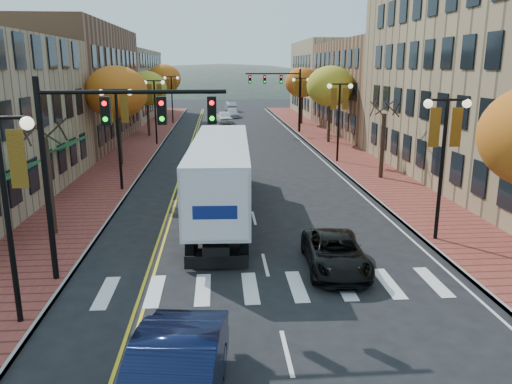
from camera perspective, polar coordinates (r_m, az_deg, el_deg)
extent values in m
plane|color=black|center=(15.49, 2.50, -13.96)|extent=(200.00, 200.00, 0.00)
cube|color=brown|center=(47.19, -13.27, 5.01)|extent=(4.00, 85.00, 0.15)
cube|color=brown|center=(47.83, 8.64, 5.34)|extent=(4.00, 85.00, 0.15)
cube|color=brown|center=(51.90, -21.96, 11.20)|extent=(12.00, 24.00, 11.00)
cube|color=#9E8966|center=(76.15, -16.31, 11.72)|extent=(12.00, 26.00, 9.50)
cube|color=brown|center=(59.16, 15.92, 11.44)|extent=(15.00, 24.00, 10.00)
cube|color=#9E8966|center=(80.16, 10.48, 12.68)|extent=(15.00, 20.00, 11.00)
cylinder|color=#382619|center=(23.32, -22.51, 0.57)|extent=(0.28, 0.28, 4.20)
cylinder|color=#382619|center=(38.55, -15.37, 6.68)|extent=(0.28, 0.28, 4.90)
ellipsoid|color=orange|center=(38.30, -15.65, 10.92)|extent=(4.48, 4.48, 3.81)
cylinder|color=#382619|center=(54.27, -12.23, 8.72)|extent=(0.28, 0.28, 4.55)
ellipsoid|color=gold|center=(54.10, -12.38, 11.51)|extent=(4.16, 4.16, 3.54)
cylinder|color=#382619|center=(72.08, -10.35, 10.29)|extent=(0.28, 0.28, 5.04)
ellipsoid|color=orange|center=(71.95, -10.45, 12.63)|extent=(4.61, 4.61, 3.92)
cylinder|color=#382619|center=(33.70, 14.24, 5.13)|extent=(0.28, 0.28, 4.20)
cylinder|color=#382619|center=(48.97, 8.36, 8.54)|extent=(0.28, 0.28, 4.90)
ellipsoid|color=gold|center=(48.78, 8.48, 11.88)|extent=(4.48, 4.48, 3.81)
cylinder|color=#382619|center=(64.63, 5.25, 9.90)|extent=(0.28, 0.28, 4.76)
ellipsoid|color=orange|center=(64.48, 5.30, 12.36)|extent=(4.35, 4.35, 3.70)
cylinder|color=black|center=(15.36, -26.42, -3.62)|extent=(0.16, 0.16, 6.00)
sphere|color=#FFF2CC|center=(14.52, -24.71, 7.15)|extent=(0.36, 0.36, 0.36)
cube|color=#BD7D19|center=(14.77, -25.61, 3.42)|extent=(0.45, 0.03, 1.60)
cylinder|color=black|center=(30.43, -15.40, 5.55)|extent=(0.16, 0.16, 6.00)
cylinder|color=black|center=(30.15, -15.78, 11.19)|extent=(1.60, 0.10, 0.10)
sphere|color=#FFF2CC|center=(30.32, -17.27, 10.82)|extent=(0.36, 0.36, 0.36)
sphere|color=#FFF2CC|center=(30.01, -14.23, 10.99)|extent=(0.36, 0.36, 0.36)
cube|color=#BD7D19|center=(30.31, -16.48, 9.07)|extent=(0.45, 0.03, 1.60)
cube|color=#BD7D19|center=(30.13, -14.79, 9.16)|extent=(0.45, 0.03, 1.60)
cylinder|color=black|center=(48.10, -11.42, 8.79)|extent=(0.16, 0.16, 6.00)
cylinder|color=black|center=(47.93, -11.60, 12.36)|extent=(1.60, 0.10, 0.10)
sphere|color=#FFF2CC|center=(48.03, -12.56, 12.13)|extent=(0.36, 0.36, 0.36)
sphere|color=#FFF2CC|center=(47.84, -10.62, 12.22)|extent=(0.36, 0.36, 0.36)
cube|color=#BD7D19|center=(48.03, -12.07, 11.02)|extent=(0.45, 0.03, 1.60)
cube|color=#BD7D19|center=(47.92, -10.99, 11.07)|extent=(0.45, 0.03, 1.60)
cylinder|color=black|center=(65.95, -9.56, 10.26)|extent=(0.16, 0.16, 6.00)
cylinder|color=black|center=(65.83, -9.67, 12.87)|extent=(1.60, 0.10, 0.10)
sphere|color=#FFF2CC|center=(65.90, -10.38, 12.71)|extent=(0.36, 0.36, 0.36)
sphere|color=#FFF2CC|center=(65.76, -8.96, 12.76)|extent=(0.36, 0.36, 0.36)
cube|color=#BD7D19|center=(65.90, -10.03, 11.90)|extent=(0.45, 0.03, 1.60)
cube|color=#BD7D19|center=(65.82, -9.23, 11.93)|extent=(0.45, 0.03, 1.60)
cylinder|color=black|center=(22.03, 20.40, 2.02)|extent=(0.16, 0.16, 6.00)
cylinder|color=black|center=(21.65, 21.09, 9.80)|extent=(1.60, 0.10, 0.10)
sphere|color=#FFF2CC|center=(21.33, 19.09, 9.52)|extent=(0.36, 0.36, 0.36)
sphere|color=#FFF2CC|center=(22.01, 22.96, 9.30)|extent=(0.36, 0.36, 0.36)
cube|color=#BD7D19|center=(21.56, 19.74, 6.96)|extent=(0.45, 0.03, 1.60)
cube|color=#BD7D19|center=(21.94, 21.91, 6.88)|extent=(0.45, 0.03, 1.60)
cylinder|color=black|center=(38.90, 9.41, 7.65)|extent=(0.16, 0.16, 6.00)
cylinder|color=black|center=(38.69, 9.60, 12.07)|extent=(1.60, 0.10, 0.10)
sphere|color=#FFF2CC|center=(38.51, 8.40, 11.88)|extent=(0.36, 0.36, 0.36)
sphere|color=#FFF2CC|center=(38.89, 10.75, 11.81)|extent=(0.36, 0.36, 0.36)
cube|color=#BD7D19|center=(38.64, 8.87, 10.46)|extent=(0.45, 0.03, 1.60)
cube|color=#BD7D19|center=(38.85, 10.18, 10.43)|extent=(0.45, 0.03, 1.60)
cylinder|color=black|center=(56.48, 5.09, 9.77)|extent=(0.16, 0.16, 6.00)
cylinder|color=black|center=(56.33, 5.16, 12.82)|extent=(1.60, 0.10, 0.10)
sphere|color=#FFF2CC|center=(56.21, 4.33, 12.68)|extent=(0.36, 0.36, 0.36)
sphere|color=#FFF2CC|center=(56.47, 5.97, 12.65)|extent=(0.36, 0.36, 0.36)
cube|color=#BD7D19|center=(56.29, 4.67, 11.70)|extent=(0.45, 0.03, 1.60)
cube|color=#BD7D19|center=(56.44, 5.59, 11.69)|extent=(0.45, 0.03, 1.60)
cylinder|color=black|center=(17.92, -22.83, 0.80)|extent=(0.20, 0.20, 7.00)
cylinder|color=black|center=(16.80, -13.90, 11.04)|extent=(6.00, 0.14, 0.14)
cube|color=black|center=(17.00, -16.81, 8.85)|extent=(0.30, 0.25, 0.90)
sphere|color=#FF0C0C|center=(16.85, -16.97, 9.65)|extent=(0.16, 0.16, 0.16)
cube|color=black|center=(16.71, -10.70, 9.12)|extent=(0.30, 0.25, 0.90)
sphere|color=#FF0C0C|center=(16.56, -10.79, 9.94)|extent=(0.16, 0.16, 0.16)
cube|color=black|center=(16.62, -5.06, 9.28)|extent=(0.30, 0.25, 0.90)
sphere|color=#FF0C0C|center=(16.46, -5.09, 10.11)|extent=(0.16, 0.16, 0.16)
cylinder|color=black|center=(56.42, 5.00, 10.28)|extent=(0.20, 0.20, 7.00)
cylinder|color=black|center=(55.89, 1.94, 13.37)|extent=(6.00, 0.14, 0.14)
cube|color=black|center=(56.01, 2.88, 12.74)|extent=(0.30, 0.25, 0.90)
sphere|color=#FF0C0C|center=(55.87, 2.90, 13.00)|extent=(0.16, 0.16, 0.16)
cube|color=black|center=(55.82, 1.00, 12.75)|extent=(0.30, 0.25, 0.90)
sphere|color=#FF0C0C|center=(55.67, 1.01, 13.01)|extent=(0.16, 0.16, 0.16)
cube|color=black|center=(55.69, -0.71, 12.75)|extent=(0.30, 0.25, 0.90)
sphere|color=#FF0C0C|center=(55.54, -0.70, 13.01)|extent=(0.16, 0.16, 0.16)
cube|color=black|center=(24.05, -3.99, -1.45)|extent=(1.47, 12.76, 0.34)
cube|color=silver|center=(23.65, -4.07, 2.55)|extent=(3.04, 12.83, 2.74)
cube|color=black|center=(31.52, -3.59, 3.77)|extent=(2.56, 3.03, 2.45)
cylinder|color=black|center=(19.39, -7.49, -6.52)|extent=(0.38, 0.99, 0.98)
cylinder|color=black|center=(19.30, -1.36, -6.49)|extent=(0.38, 0.99, 0.98)
cylinder|color=black|center=(20.49, -7.20, -5.36)|extent=(0.38, 0.99, 0.98)
cylinder|color=black|center=(20.41, -1.41, -5.32)|extent=(0.38, 0.99, 0.98)
cylinder|color=black|center=(30.64, -5.53, 1.28)|extent=(0.38, 0.99, 0.98)
cylinder|color=black|center=(30.59, -1.68, 1.31)|extent=(0.38, 0.99, 0.98)
cylinder|color=black|center=(32.74, -5.32, 2.12)|extent=(0.38, 0.99, 0.98)
cylinder|color=black|center=(32.69, -1.71, 2.16)|extent=(0.38, 0.99, 0.98)
imported|color=black|center=(18.68, 9.06, -6.91)|extent=(2.36, 4.70, 1.27)
imported|color=white|center=(66.66, -3.69, 8.55)|extent=(2.43, 4.77, 1.55)
imported|color=#B9B9C1|center=(73.84, -2.68, 9.00)|extent=(1.94, 4.44, 1.27)
imported|color=#ADADB5|center=(84.15, -2.90, 9.72)|extent=(2.10, 4.78, 1.53)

